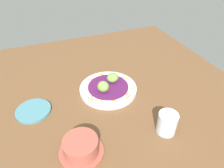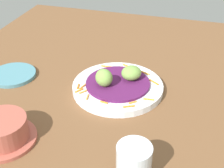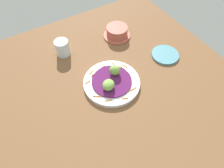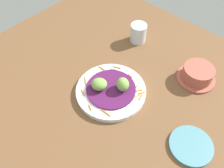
{
  "view_description": "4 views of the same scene",
  "coord_description": "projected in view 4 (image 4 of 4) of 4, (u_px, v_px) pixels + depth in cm",
  "views": [
    {
      "loc": [
        24.99,
        65.36,
        56.42
      ],
      "look_at": [
        0.19,
        2.34,
        5.35
      ],
      "focal_mm": 32.76,
      "sensor_mm": 36.0,
      "label": 1
    },
    {
      "loc": [
        -15.69,
        68.13,
        48.21
      ],
      "look_at": [
        2.8,
        3.87,
        4.91
      ],
      "focal_mm": 49.76,
      "sensor_mm": 36.0,
      "label": 2
    },
    {
      "loc": [
        -24.6,
        -42.34,
        71.34
      ],
      "look_at": [
        0.77,
        0.05,
        4.89
      ],
      "focal_mm": 32.45,
      "sensor_mm": 36.0,
      "label": 3
    },
    {
      "loc": [
        34.73,
        -33.12,
        66.99
      ],
      "look_at": [
        1.5,
        2.78,
        5.74
      ],
      "focal_mm": 37.56,
      "sensor_mm": 36.0,
      "label": 4
    }
  ],
  "objects": [
    {
      "name": "cabbage_bed",
      "position": [
        111.0,
        89.0,
        0.79
      ],
      "size": [
        16.86,
        16.86,
        0.69
      ],
      "primitive_type": "cylinder",
      "color": "#51194C",
      "rests_on": "main_plate"
    },
    {
      "name": "carrot_garnish",
      "position": [
        115.0,
        88.0,
        0.8
      ],
      "size": [
        20.38,
        20.23,
        0.4
      ],
      "color": "orange",
      "rests_on": "main_plate"
    },
    {
      "name": "guac_scoop_center",
      "position": [
        123.0,
        84.0,
        0.77
      ],
      "size": [
        6.3,
        6.2,
        4.62
      ],
      "primitive_type": "ellipsoid",
      "rotation": [
        0.0,
        0.0,
        5.63
      ],
      "color": "#759E47",
      "rests_on": "cabbage_bed"
    },
    {
      "name": "guac_scoop_left",
      "position": [
        99.0,
        84.0,
        0.78
      ],
      "size": [
        7.15,
        7.04,
        3.72
      ],
      "primitive_type": "ellipsoid",
      "rotation": [
        0.0,
        0.0,
        0.65
      ],
      "color": "#759E47",
      "rests_on": "cabbage_bed"
    },
    {
      "name": "table_surface",
      "position": [
        103.0,
        95.0,
        0.81
      ],
      "size": [
        110.0,
        110.0,
        2.0
      ],
      "primitive_type": "cube",
      "color": "brown",
      "rests_on": "ground"
    },
    {
      "name": "terracotta_bowl",
      "position": [
        197.0,
        74.0,
        0.83
      ],
      "size": [
        13.73,
        13.73,
        5.56
      ],
      "color": "#A85142",
      "rests_on": "table_surface"
    },
    {
      "name": "side_plate_small",
      "position": [
        191.0,
        146.0,
        0.68
      ],
      "size": [
        12.86,
        12.86,
        1.01
      ],
      "primitive_type": "cylinder",
      "color": "teal",
      "rests_on": "table_surface"
    },
    {
      "name": "main_plate",
      "position": [
        111.0,
        91.0,
        0.8
      ],
      "size": [
        23.9,
        23.9,
        1.81
      ],
      "primitive_type": "cylinder",
      "color": "silver",
      "rests_on": "table_surface"
    },
    {
      "name": "water_glass",
      "position": [
        138.0,
        33.0,
        0.95
      ],
      "size": [
        6.5,
        6.5,
        7.65
      ],
      "primitive_type": "cylinder",
      "color": "silver",
      "rests_on": "table_surface"
    }
  ]
}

